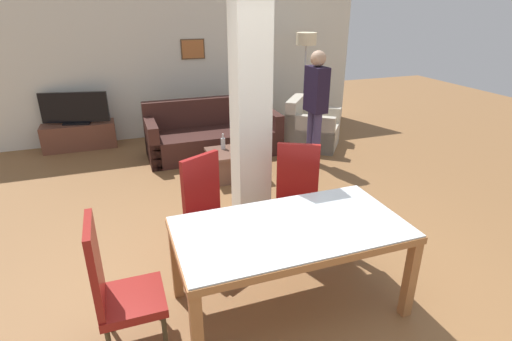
{
  "coord_description": "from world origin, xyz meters",
  "views": [
    {
      "loc": [
        -1.18,
        -2.48,
        2.43
      ],
      "look_at": [
        0.0,
        0.82,
        0.93
      ],
      "focal_mm": 28.0,
      "sensor_mm": 36.0,
      "label": 1
    }
  ],
  "objects_px": {
    "floor_lamp": "(306,48)",
    "sofa": "(213,136)",
    "dining_chair_far_left": "(210,210)",
    "tv_stand": "(80,136)",
    "armchair": "(310,130)",
    "tv_screen": "(75,109)",
    "standing_person": "(316,101)",
    "dining_table": "(290,242)",
    "dining_chair_head_left": "(116,286)",
    "bottle": "(223,143)",
    "dining_chair_far_right": "(296,196)",
    "coffee_table": "(235,164)"
  },
  "relations": [
    {
      "from": "floor_lamp",
      "to": "standing_person",
      "type": "relative_size",
      "value": 1.07
    },
    {
      "from": "dining_chair_far_right",
      "to": "tv_screen",
      "type": "bearing_deg",
      "value": -31.96
    },
    {
      "from": "dining_chair_far_left",
      "to": "sofa",
      "type": "xyz_separation_m",
      "value": [
        0.77,
        2.98,
        -0.26
      ]
    },
    {
      "from": "dining_chair_far_right",
      "to": "bottle",
      "type": "height_order",
      "value": "dining_chair_far_right"
    },
    {
      "from": "bottle",
      "to": "tv_stand",
      "type": "relative_size",
      "value": 0.19
    },
    {
      "from": "tv_stand",
      "to": "tv_screen",
      "type": "height_order",
      "value": "tv_screen"
    },
    {
      "from": "armchair",
      "to": "floor_lamp",
      "type": "xyz_separation_m",
      "value": [
        0.27,
        0.87,
        1.31
      ]
    },
    {
      "from": "dining_table",
      "to": "dining_chair_far_right",
      "type": "bearing_deg",
      "value": 61.82
    },
    {
      "from": "standing_person",
      "to": "sofa",
      "type": "bearing_deg",
      "value": 49.68
    },
    {
      "from": "armchair",
      "to": "coffee_table",
      "type": "xyz_separation_m",
      "value": [
        -1.68,
        -0.86,
        -0.08
      ]
    },
    {
      "from": "armchair",
      "to": "tv_stand",
      "type": "distance_m",
      "value": 4.09
    },
    {
      "from": "coffee_table",
      "to": "tv_screen",
      "type": "xyz_separation_m",
      "value": [
        -2.21,
        2.13,
        0.51
      ]
    },
    {
      "from": "floor_lamp",
      "to": "sofa",
      "type": "bearing_deg",
      "value": -162.7
    },
    {
      "from": "dining_chair_head_left",
      "to": "tv_screen",
      "type": "height_order",
      "value": "dining_chair_head_left"
    },
    {
      "from": "dining_chair_far_right",
      "to": "armchair",
      "type": "distance_m",
      "value": 3.18
    },
    {
      "from": "coffee_table",
      "to": "floor_lamp",
      "type": "distance_m",
      "value": 2.95
    },
    {
      "from": "dining_chair_far_right",
      "to": "standing_person",
      "type": "xyz_separation_m",
      "value": [
        1.24,
        2.0,
        0.47
      ]
    },
    {
      "from": "sofa",
      "to": "tv_screen",
      "type": "distance_m",
      "value": 2.43
    },
    {
      "from": "dining_table",
      "to": "dining_chair_head_left",
      "type": "bearing_deg",
      "value": 180.0
    },
    {
      "from": "dining_chair_far_left",
      "to": "tv_stand",
      "type": "relative_size",
      "value": 0.9
    },
    {
      "from": "sofa",
      "to": "armchair",
      "type": "relative_size",
      "value": 1.89
    },
    {
      "from": "dining_chair_head_left",
      "to": "standing_person",
      "type": "height_order",
      "value": "standing_person"
    },
    {
      "from": "dining_chair_far_right",
      "to": "bottle",
      "type": "xyz_separation_m",
      "value": [
        -0.23,
        2.03,
        -0.05
      ]
    },
    {
      "from": "dining_chair_far_left",
      "to": "coffee_table",
      "type": "height_order",
      "value": "dining_chair_far_left"
    },
    {
      "from": "tv_screen",
      "to": "dining_table",
      "type": "bearing_deg",
      "value": 122.92
    },
    {
      "from": "tv_stand",
      "to": "standing_person",
      "type": "distance_m",
      "value": 4.16
    },
    {
      "from": "dining_table",
      "to": "dining_chair_far_right",
      "type": "relative_size",
      "value": 1.69
    },
    {
      "from": "armchair",
      "to": "tv_screen",
      "type": "distance_m",
      "value": 4.11
    },
    {
      "from": "sofa",
      "to": "dining_table",
      "type": "bearing_deg",
      "value": 85.4
    },
    {
      "from": "dining_chair_head_left",
      "to": "sofa",
      "type": "relative_size",
      "value": 0.5
    },
    {
      "from": "tv_stand",
      "to": "floor_lamp",
      "type": "height_order",
      "value": "floor_lamp"
    },
    {
      "from": "bottle",
      "to": "floor_lamp",
      "type": "xyz_separation_m",
      "value": [
        2.08,
        1.6,
        1.1
      ]
    },
    {
      "from": "dining_chair_far_left",
      "to": "tv_stand",
      "type": "distance_m",
      "value": 4.25
    },
    {
      "from": "floor_lamp",
      "to": "standing_person",
      "type": "distance_m",
      "value": 1.83
    },
    {
      "from": "floor_lamp",
      "to": "dining_chair_head_left",
      "type": "bearing_deg",
      "value": -129.22
    },
    {
      "from": "coffee_table",
      "to": "tv_stand",
      "type": "bearing_deg",
      "value": 136.01
    },
    {
      "from": "coffee_table",
      "to": "standing_person",
      "type": "relative_size",
      "value": 0.44
    },
    {
      "from": "bottle",
      "to": "tv_stand",
      "type": "xyz_separation_m",
      "value": [
        -2.08,
        2.0,
        -0.28
      ]
    },
    {
      "from": "coffee_table",
      "to": "bottle",
      "type": "relative_size",
      "value": 3.34
    },
    {
      "from": "dining_chair_head_left",
      "to": "dining_chair_far_left",
      "type": "height_order",
      "value": "same"
    },
    {
      "from": "dining_chair_far_right",
      "to": "tv_stand",
      "type": "bearing_deg",
      "value": -31.96
    },
    {
      "from": "armchair",
      "to": "tv_screen",
      "type": "height_order",
      "value": "tv_screen"
    },
    {
      "from": "tv_screen",
      "to": "dining_chair_head_left",
      "type": "bearing_deg",
      "value": 108.02
    },
    {
      "from": "dining_chair_far_right",
      "to": "sofa",
      "type": "relative_size",
      "value": 0.5
    },
    {
      "from": "dining_chair_far_left",
      "to": "dining_chair_far_right",
      "type": "relative_size",
      "value": 1.0
    },
    {
      "from": "dining_chair_head_left",
      "to": "bottle",
      "type": "xyz_separation_m",
      "value": [
        1.58,
        2.88,
        -0.05
      ]
    },
    {
      "from": "dining_chair_head_left",
      "to": "dining_chair_far_right",
      "type": "distance_m",
      "value": 2.0
    },
    {
      "from": "dining_chair_far_right",
      "to": "tv_stand",
      "type": "relative_size",
      "value": 0.9
    },
    {
      "from": "dining_chair_head_left",
      "to": "armchair",
      "type": "height_order",
      "value": "dining_chair_head_left"
    },
    {
      "from": "armchair",
      "to": "standing_person",
      "type": "xyz_separation_m",
      "value": [
        -0.34,
        -0.76,
        0.73
      ]
    }
  ]
}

